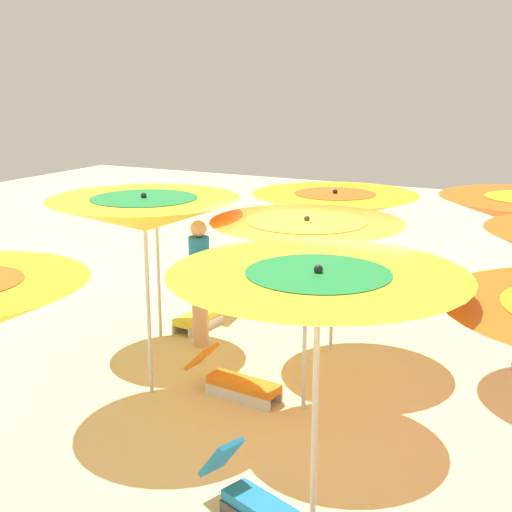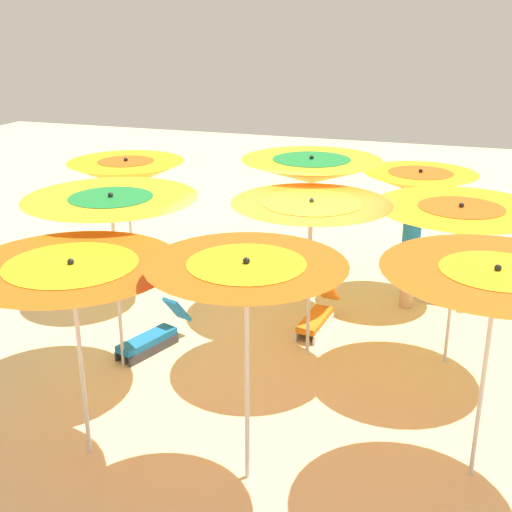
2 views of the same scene
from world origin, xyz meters
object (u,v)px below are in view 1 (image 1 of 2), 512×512
beach_umbrella_4 (307,235)px  lounger_1 (237,381)px  beach_umbrella_1 (318,293)px  beach_umbrella_6 (156,209)px  beach_umbrella_3 (144,214)px  lounger_0 (202,313)px  beach_umbrella_7 (335,206)px  lounger_2 (262,505)px  beachgoer_0 (200,280)px

beach_umbrella_4 → lounger_1: 2.13m
beach_umbrella_1 → beach_umbrella_6: bearing=48.1°
beach_umbrella_3 → lounger_1: size_ratio=1.92×
beach_umbrella_4 → lounger_0: beach_umbrella_4 is taller
lounger_0 → beach_umbrella_7: bearing=96.8°
beach_umbrella_1 → lounger_2: beach_umbrella_1 is taller
beach_umbrella_6 → lounger_1: size_ratio=1.68×
lounger_0 → lounger_2: size_ratio=0.99×
beach_umbrella_4 → lounger_1: bearing=94.2°
beach_umbrella_3 → lounger_0: size_ratio=1.91×
beach_umbrella_4 → beach_umbrella_6: beach_umbrella_4 is taller
beach_umbrella_7 → beach_umbrella_4: bearing=-168.3°
beach_umbrella_7 → lounger_2: beach_umbrella_7 is taller
beach_umbrella_4 → lounger_2: bearing=-165.8°
beach_umbrella_6 → lounger_1: bearing=-121.8°
beach_umbrella_1 → beach_umbrella_6: size_ratio=1.13×
beach_umbrella_3 → lounger_2: (-1.75, -2.44, -2.09)m
beach_umbrella_6 → lounger_0: (0.70, -0.32, -1.77)m
beach_umbrella_1 → beachgoer_0: beach_umbrella_1 is taller
beach_umbrella_6 → lounger_2: beach_umbrella_6 is taller
beach_umbrella_3 → beach_umbrella_6: bearing=31.4°
lounger_0 → lounger_2: 5.15m
beach_umbrella_7 → lounger_1: 2.80m
beach_umbrella_1 → lounger_2: 2.17m
beach_umbrella_4 → lounger_0: 3.72m
beach_umbrella_1 → beach_umbrella_7: (4.33, 1.52, -0.18)m
beach_umbrella_3 → beach_umbrella_7: bearing=-31.7°
beach_umbrella_1 → lounger_0: size_ratio=1.89×
beach_umbrella_7 → lounger_2: size_ratio=1.75×
beach_umbrella_1 → beach_umbrella_3: size_ratio=0.99×
lounger_0 → lounger_1: bearing=46.7°
beach_umbrella_4 → lounger_0: bearing=53.8°
lounger_0 → beach_umbrella_1: bearing=46.3°
lounger_2 → beachgoer_0: bearing=147.9°
beach_umbrella_3 → lounger_1: bearing=-68.2°
beach_umbrella_7 → beach_umbrella_3: bearing=148.3°
beach_umbrella_6 → beach_umbrella_7: 2.60m
beach_umbrella_6 → beachgoer_0: bearing=-90.5°
beach_umbrella_7 → lounger_1: beach_umbrella_7 is taller
lounger_0 → beachgoer_0: 1.13m
beach_umbrella_3 → beach_umbrella_7: 2.82m
lounger_0 → beachgoer_0: beachgoer_0 is taller
beach_umbrella_7 → lounger_2: (-4.14, -0.96, -1.91)m
beach_umbrella_4 → lounger_1: (-0.06, 0.87, -1.94)m
beach_umbrella_1 → beach_umbrella_7: 4.59m
beach_umbrella_1 → beachgoer_0: bearing=42.5°
lounger_0 → beach_umbrella_4: bearing=59.4°
beach_umbrella_4 → lounger_0: size_ratio=1.77×
beach_umbrella_3 → beach_umbrella_7: beach_umbrella_3 is taller
beach_umbrella_1 → lounger_2: (0.18, 0.56, -2.09)m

